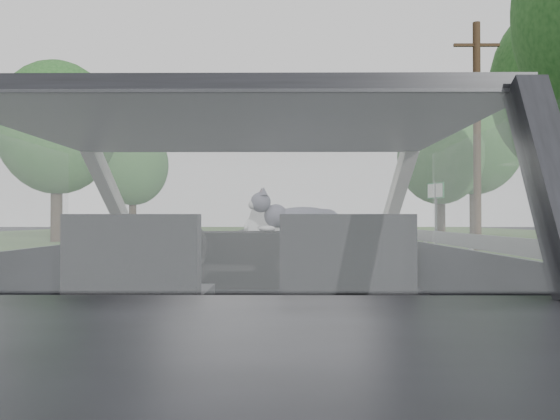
{
  "coord_description": "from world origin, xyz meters",
  "views": [
    {
      "loc": [
        0.17,
        -2.43,
        1.07
      ],
      "look_at": [
        0.14,
        0.51,
        1.12
      ],
      "focal_mm": 35.0,
      "sensor_mm": 36.0,
      "label": 1
    }
  ],
  "objects_px": {
    "other_car": "(271,226)",
    "highway_sign": "(436,215)",
    "cat": "(304,218)",
    "subject_car": "(247,297)",
    "utility_pole": "(477,136)"
  },
  "relations": [
    {
      "from": "other_car",
      "to": "highway_sign",
      "type": "bearing_deg",
      "value": -19.5
    },
    {
      "from": "cat",
      "to": "other_car",
      "type": "relative_size",
      "value": 0.12
    },
    {
      "from": "cat",
      "to": "highway_sign",
      "type": "relative_size",
      "value": 0.22
    },
    {
      "from": "cat",
      "to": "other_car",
      "type": "height_order",
      "value": "other_car"
    },
    {
      "from": "cat",
      "to": "highway_sign",
      "type": "distance_m",
      "value": 18.1
    },
    {
      "from": "subject_car",
      "to": "utility_pole",
      "type": "bearing_deg",
      "value": 67.3
    },
    {
      "from": "other_car",
      "to": "subject_car",
      "type": "bearing_deg",
      "value": -84.3
    },
    {
      "from": "cat",
      "to": "other_car",
      "type": "distance_m",
      "value": 20.02
    },
    {
      "from": "subject_car",
      "to": "cat",
      "type": "height_order",
      "value": "subject_car"
    },
    {
      "from": "subject_car",
      "to": "other_car",
      "type": "xyz_separation_m",
      "value": [
        -0.4,
        20.59,
        0.03
      ]
    },
    {
      "from": "cat",
      "to": "subject_car",
      "type": "bearing_deg",
      "value": -127.86
    },
    {
      "from": "other_car",
      "to": "highway_sign",
      "type": "relative_size",
      "value": 1.9
    },
    {
      "from": "highway_sign",
      "to": "utility_pole",
      "type": "bearing_deg",
      "value": -81.91
    },
    {
      "from": "utility_pole",
      "to": "highway_sign",
      "type": "bearing_deg",
      "value": 118.41
    },
    {
      "from": "other_car",
      "to": "utility_pole",
      "type": "distance_m",
      "value": 9.0
    }
  ]
}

